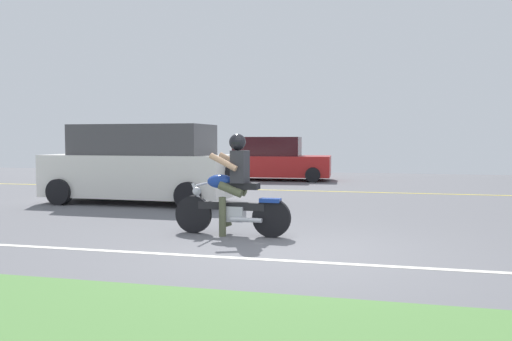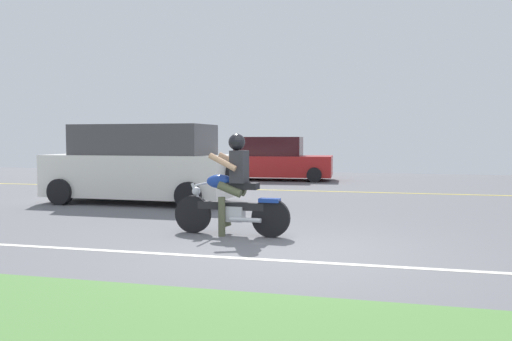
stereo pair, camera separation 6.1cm
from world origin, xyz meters
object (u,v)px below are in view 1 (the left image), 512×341
Objects in this scene: suv_nearby at (142,165)px; parked_car_1 at (272,160)px; motorcyclist at (232,193)px; parked_car_0 at (137,162)px.

suv_nearby reaches higher than parked_car_1.
parked_car_0 is at bearing 122.83° from motorcyclist.
suv_nearby is (-3.47, 3.76, 0.24)m from motorcyclist.
parked_car_0 is (-4.06, 7.91, -0.28)m from suv_nearby.
motorcyclist is at bearing -47.29° from suv_nearby.
parked_car_1 is at bearing 0.87° from parked_car_0.
motorcyclist is 13.89m from parked_car_0.
motorcyclist is 0.45× the size of parked_car_1.
parked_car_1 is (5.77, 0.09, 0.11)m from parked_car_0.
suv_nearby is at bearing -62.84° from parked_car_0.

